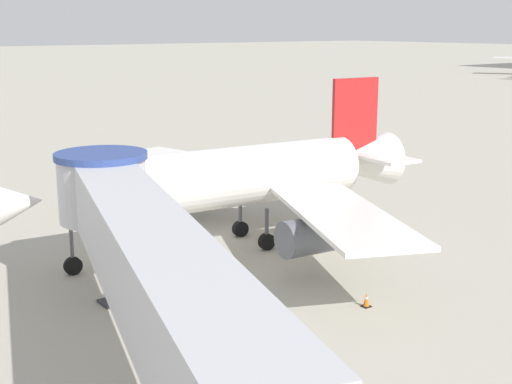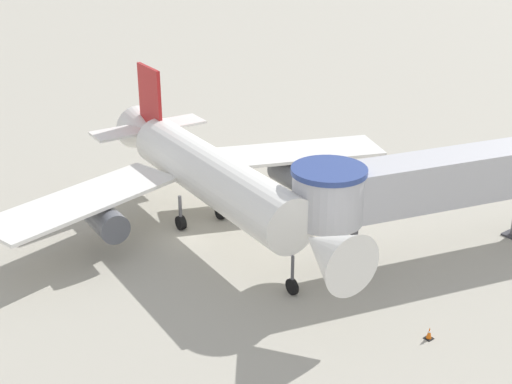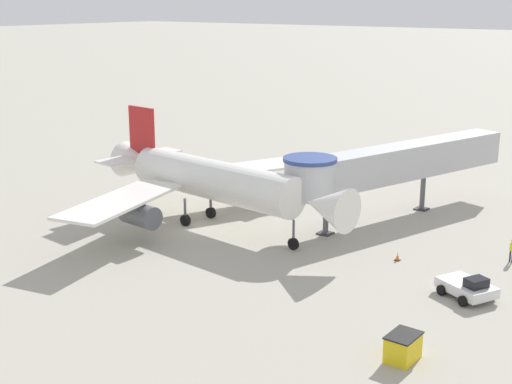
# 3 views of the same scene
# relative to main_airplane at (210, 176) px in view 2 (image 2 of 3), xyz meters

# --- Properties ---
(ground_plane) EXTENTS (800.00, 800.00, 0.00)m
(ground_plane) POSITION_rel_main_airplane_xyz_m (-1.41, 0.61, -3.79)
(ground_plane) COLOR #A8A393
(main_airplane) EXTENTS (27.46, 24.80, 8.91)m
(main_airplane) POSITION_rel_main_airplane_xyz_m (0.00, 0.00, 0.00)
(main_airplane) COLOR white
(main_airplane) RESTS_ON ground_plane
(jet_bridge) EXTENTS (23.36, 9.63, 6.42)m
(jet_bridge) POSITION_rel_main_airplane_xyz_m (10.01, -10.73, 0.94)
(jet_bridge) COLOR #B7B7BC
(jet_bridge) RESTS_ON ground_plane
(traffic_cone_near_nose) EXTENTS (0.38, 0.38, 0.64)m
(traffic_cone_near_nose) POSITION_rel_main_airplane_xyz_m (1.62, -15.96, -3.48)
(traffic_cone_near_nose) COLOR black
(traffic_cone_near_nose) RESTS_ON ground_plane
(traffic_cone_starboard_wing) EXTENTS (0.37, 0.37, 0.62)m
(traffic_cone_starboard_wing) POSITION_rel_main_airplane_xyz_m (10.56, -0.20, -3.49)
(traffic_cone_starboard_wing) COLOR black
(traffic_cone_starboard_wing) RESTS_ON ground_plane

